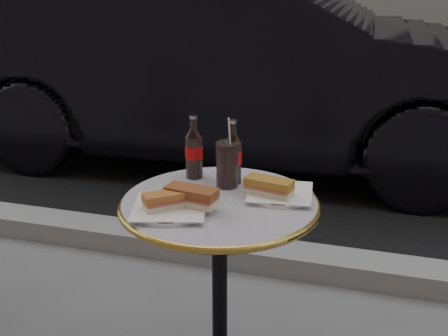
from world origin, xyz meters
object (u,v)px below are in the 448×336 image
(plate_right, at_px, (280,194))
(parked_car, at_px, (239,64))
(cola_bottle_right, at_px, (233,152))
(cola_glass, at_px, (227,164))
(bistro_table, at_px, (220,302))
(plate_left, at_px, (169,210))
(cola_bottle_left, at_px, (194,147))

(plate_right, height_order, parked_car, parked_car)
(cola_bottle_right, xyz_separation_m, cola_glass, (-0.01, -0.04, -0.03))
(cola_glass, bearing_deg, bistro_table, -85.64)
(cola_bottle_right, bearing_deg, plate_left, -112.88)
(plate_left, distance_m, cola_glass, 0.27)
(bistro_table, bearing_deg, cola_glass, 94.36)
(plate_right, bearing_deg, plate_left, -144.52)
(plate_right, xyz_separation_m, cola_glass, (-0.18, 0.03, 0.07))
(plate_left, xyz_separation_m, cola_bottle_left, (-0.02, 0.29, 0.10))
(plate_left, bearing_deg, bistro_table, 46.11)
(plate_right, bearing_deg, cola_bottle_left, 165.38)
(plate_right, height_order, cola_bottle_left, cola_bottle_left)
(cola_bottle_right, distance_m, parked_car, 2.36)
(cola_bottle_right, bearing_deg, cola_glass, -102.74)
(cola_bottle_left, relative_size, cola_bottle_right, 1.01)
(bistro_table, bearing_deg, plate_right, 26.17)
(cola_bottle_left, bearing_deg, plate_left, -85.65)
(cola_glass, relative_size, parked_car, 0.03)
(plate_right, relative_size, cola_bottle_left, 0.96)
(bistro_table, distance_m, cola_bottle_left, 0.52)
(bistro_table, xyz_separation_m, cola_bottle_left, (-0.14, 0.17, 0.47))
(cola_bottle_left, distance_m, cola_bottle_right, 0.14)
(plate_right, distance_m, cola_glass, 0.20)
(plate_left, height_order, cola_bottle_left, cola_bottle_left)
(plate_left, relative_size, cola_bottle_right, 1.03)
(plate_right, xyz_separation_m, cola_bottle_left, (-0.31, 0.08, 0.10))
(cola_bottle_left, relative_size, cola_glass, 1.43)
(bistro_table, relative_size, cola_bottle_right, 3.41)
(plate_right, bearing_deg, cola_bottle_right, 158.01)
(plate_right, relative_size, cola_glass, 1.37)
(plate_right, distance_m, parked_car, 2.47)
(cola_bottle_left, relative_size, parked_car, 0.05)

